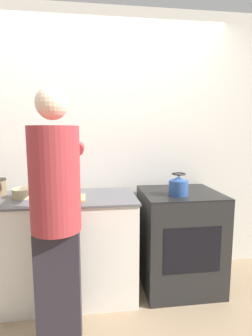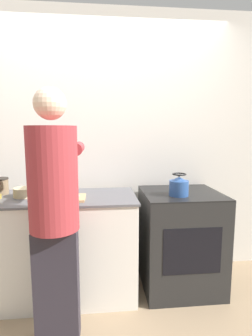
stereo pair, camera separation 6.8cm
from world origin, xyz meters
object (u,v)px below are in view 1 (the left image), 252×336
kettle (178,186)px  bowl_prep (23,193)px  knife (64,198)px  cutting_board (62,199)px  oven (179,239)px  person (56,210)px

kettle → bowl_prep: (-1.31, 0.12, -0.05)m
knife → bowl_prep: size_ratio=1.33×
cutting_board → bowl_prep: bearing=159.6°
kettle → bowl_prep: size_ratio=1.08×
knife → kettle: kettle is taller
oven → kettle: (-0.06, -0.12, 0.53)m
cutting_board → kettle: bearing=0.3°
person → bowl_prep: bearing=121.9°
oven → cutting_board: 1.14m
bowl_prep → knife: bearing=-20.6°
person → cutting_board: bearing=91.3°
oven → person: 1.26m
person → bowl_prep: (-0.34, 0.54, -0.01)m
oven → cutting_board: cutting_board is taller
kettle → bowl_prep: kettle is taller
kettle → person: bearing=-156.2°
knife → kettle: (0.96, 0.01, 0.07)m
knife → bowl_prep: 0.37m
person → bowl_prep: 0.64m
kettle → bowl_prep: bearing=174.9°
knife → oven: bearing=-10.2°
oven → knife: (-1.02, -0.13, 0.46)m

